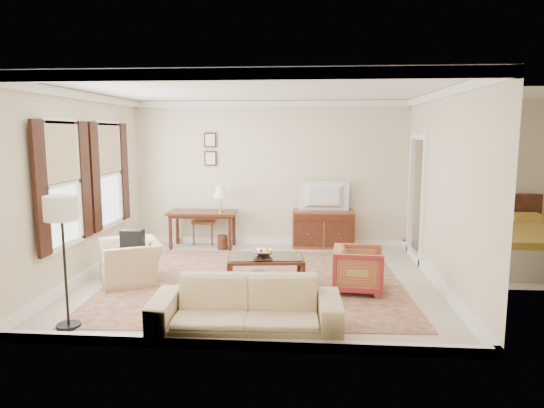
# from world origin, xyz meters

# --- Properties ---
(room_shell) EXTENTS (5.51, 5.01, 2.91)m
(room_shell) POSITION_xyz_m (0.00, 0.00, 2.47)
(room_shell) COLOR beige
(room_shell) RESTS_ON ground
(annex_bedroom) EXTENTS (3.00, 2.70, 2.90)m
(annex_bedroom) POSITION_xyz_m (4.49, 1.15, 0.34)
(annex_bedroom) COLOR beige
(annex_bedroom) RESTS_ON ground
(window_front) EXTENTS (0.12, 1.56, 1.80)m
(window_front) POSITION_xyz_m (-2.70, -0.70, 1.55)
(window_front) COLOR #CCB284
(window_front) RESTS_ON room_shell
(window_rear) EXTENTS (0.12, 1.56, 1.80)m
(window_rear) POSITION_xyz_m (-2.70, 0.90, 1.55)
(window_rear) COLOR #CCB284
(window_rear) RESTS_ON room_shell
(doorway) EXTENTS (0.10, 1.12, 2.25)m
(doorway) POSITION_xyz_m (2.71, 1.50, 1.08)
(doorway) COLOR white
(doorway) RESTS_ON room_shell
(rug) EXTENTS (4.60, 3.99, 0.01)m
(rug) POSITION_xyz_m (-0.04, -0.12, 0.01)
(rug) COLOR #57241D
(rug) RESTS_ON room_shell
(writing_desk) EXTENTS (1.33, 0.67, 0.73)m
(writing_desk) POSITION_xyz_m (-1.32, 2.07, 0.62)
(writing_desk) COLOR #4E2416
(writing_desk) RESTS_ON room_shell
(desk_chair) EXTENTS (0.47, 0.47, 1.05)m
(desk_chair) POSITION_xyz_m (-1.36, 2.42, 0.53)
(desk_chair) COLOR brown
(desk_chair) RESTS_ON room_shell
(desk_lamp) EXTENTS (0.32, 0.32, 0.50)m
(desk_lamp) POSITION_xyz_m (-0.95, 2.07, 0.98)
(desk_lamp) COLOR silver
(desk_lamp) RESTS_ON writing_desk
(framed_prints) EXTENTS (0.25, 0.04, 0.68)m
(framed_prints) POSITION_xyz_m (-1.22, 2.47, 1.94)
(framed_prints) COLOR #4E2416
(framed_prints) RESTS_ON room_shell
(sideboard) EXTENTS (1.21, 0.46, 0.74)m
(sideboard) POSITION_xyz_m (1.07, 2.24, 0.37)
(sideboard) COLOR brown
(sideboard) RESTS_ON room_shell
(tv) EXTENTS (0.95, 0.54, 0.12)m
(tv) POSITION_xyz_m (1.07, 2.22, 1.22)
(tv) COLOR black
(tv) RESTS_ON sideboard
(coffee_table) EXTENTS (1.18, 0.78, 0.47)m
(coffee_table) POSITION_xyz_m (0.15, -0.34, 0.36)
(coffee_table) COLOR #4E2416
(coffee_table) RESTS_ON room_shell
(fruit_bowl) EXTENTS (0.42, 0.42, 0.10)m
(fruit_bowl) POSITION_xyz_m (0.11, -0.31, 0.52)
(fruit_bowl) COLOR silver
(fruit_bowl) RESTS_ON coffee_table
(book_a) EXTENTS (0.28, 0.13, 0.38)m
(book_a) POSITION_xyz_m (-0.08, -0.25, 0.18)
(book_a) COLOR brown
(book_a) RESTS_ON coffee_table
(book_b) EXTENTS (0.27, 0.14, 0.38)m
(book_b) POSITION_xyz_m (0.41, -0.42, 0.18)
(book_b) COLOR brown
(book_b) RESTS_ON coffee_table
(striped_armchair) EXTENTS (0.71, 0.75, 0.71)m
(striped_armchair) POSITION_xyz_m (1.50, -0.45, 0.36)
(striped_armchair) COLOR maroon
(striped_armchair) RESTS_ON room_shell
(club_armchair) EXTENTS (1.02, 1.16, 0.85)m
(club_armchair) POSITION_xyz_m (-1.93, -0.24, 0.43)
(club_armchair) COLOR #CCAF8A
(club_armchair) RESTS_ON room_shell
(backpack) EXTENTS (0.38, 0.38, 0.40)m
(backpack) POSITION_xyz_m (-1.89, -0.24, 0.67)
(backpack) COLOR black
(backpack) RESTS_ON club_armchair
(sofa) EXTENTS (2.16, 0.71, 0.83)m
(sofa) POSITION_xyz_m (0.09, -2.05, 0.42)
(sofa) COLOR #CCAF8A
(sofa) RESTS_ON room_shell
(floor_lamp) EXTENTS (0.38, 0.38, 1.56)m
(floor_lamp) POSITION_xyz_m (-2.02, -2.03, 1.31)
(floor_lamp) COLOR black
(floor_lamp) RESTS_ON room_shell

